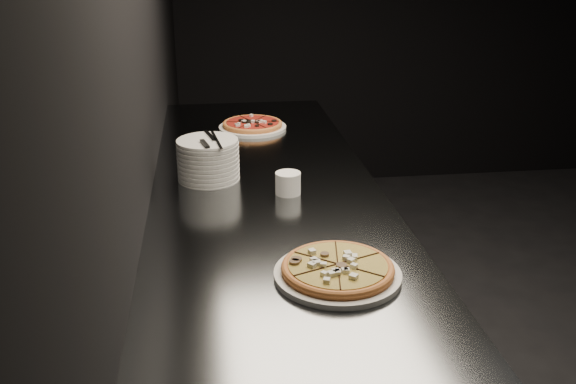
{
  "coord_description": "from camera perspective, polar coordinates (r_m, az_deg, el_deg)",
  "views": [
    {
      "loc": [
        -2.31,
        -1.9,
        1.68
      ],
      "look_at": [
        -2.08,
        -0.12,
        0.97
      ],
      "focal_mm": 40.0,
      "sensor_mm": 36.0,
      "label": 1
    }
  ],
  "objects": [
    {
      "name": "wall_left",
      "position": [
        1.93,
        -13.29,
        12.74
      ],
      "size": [
        0.02,
        5.0,
        2.8
      ],
      "primitive_type": "cube",
      "color": "black",
      "rests_on": "floor"
    },
    {
      "name": "counter",
      "position": [
        2.26,
        -1.69,
        -10.95
      ],
      "size": [
        0.74,
        2.44,
        0.92
      ],
      "color": "slate",
      "rests_on": "floor"
    },
    {
      "name": "pizza_mushroom",
      "position": [
        1.55,
        4.43,
        -6.93
      ],
      "size": [
        0.35,
        0.35,
        0.04
      ],
      "rotation": [
        0.0,
        0.0,
        0.37
      ],
      "color": "silver",
      "rests_on": "counter"
    },
    {
      "name": "pizza_tomato",
      "position": [
        2.75,
        -3.17,
        5.96
      ],
      "size": [
        0.29,
        0.29,
        0.03
      ],
      "rotation": [
        0.0,
        0.0,
        -0.09
      ],
      "color": "silver",
      "rests_on": "counter"
    },
    {
      "name": "plate_stack",
      "position": [
        2.17,
        -7.11,
        2.88
      ],
      "size": [
        0.2,
        0.2,
        0.14
      ],
      "color": "silver",
      "rests_on": "counter"
    },
    {
      "name": "cutlery",
      "position": [
        2.13,
        -6.97,
        4.58
      ],
      "size": [
        0.07,
        0.22,
        0.01
      ],
      "rotation": [
        0.0,
        0.0,
        0.23
      ],
      "color": "#B1B3B8",
      "rests_on": "plate_stack"
    },
    {
      "name": "ramekin",
      "position": [
        2.03,
        0.0,
        0.84
      ],
      "size": [
        0.08,
        0.08,
        0.07
      ],
      "color": "white",
      "rests_on": "counter"
    }
  ]
}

